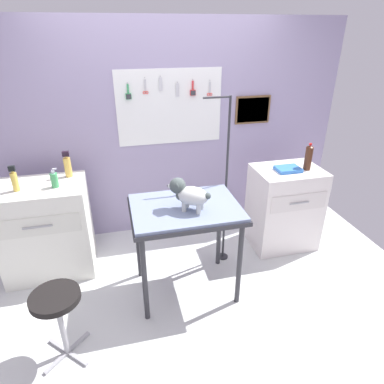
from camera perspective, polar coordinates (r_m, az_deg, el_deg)
ground at (r=3.17m, az=-0.03°, el=-17.68°), size 4.40×4.00×0.04m
rear_wall_panel at (r=3.68m, az=-4.73°, el=10.07°), size 4.00×0.11×2.30m
grooming_table at (r=2.78m, az=-1.10°, el=-4.09°), size 0.91×0.67×0.87m
grooming_arm at (r=3.20m, az=5.66°, el=0.19°), size 0.29×0.11×1.67m
dog at (r=2.62m, az=-0.67°, el=-0.31°), size 0.34×0.28×0.26m
counter_left at (r=3.49m, az=-23.57°, el=-5.80°), size 0.80×0.58×0.91m
cabinet_right at (r=3.73m, az=15.42°, el=-2.54°), size 0.68×0.54×0.89m
stool at (r=2.58m, az=-22.09°, el=-17.72°), size 0.34×0.34×0.57m
spray_bottle_short at (r=3.23m, az=-28.08°, el=1.78°), size 0.05×0.05×0.23m
shampoo_bottle at (r=3.17m, az=-22.47°, el=1.94°), size 0.06×0.06×0.18m
detangler_spray at (r=3.34m, az=-20.50°, el=4.23°), size 0.07×0.07×0.25m
soda_bottle at (r=3.54m, az=19.28°, el=5.59°), size 0.07×0.07×0.28m
supply_tray at (r=3.49m, az=16.11°, el=3.80°), size 0.24×0.18×0.04m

